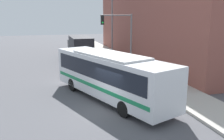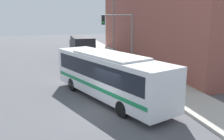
{
  "view_description": "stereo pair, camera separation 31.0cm",
  "coord_description": "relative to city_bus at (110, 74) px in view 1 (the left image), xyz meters",
  "views": [
    {
      "loc": [
        -3.62,
        -13.74,
        5.73
      ],
      "look_at": [
        1.75,
        5.01,
        1.37
      ],
      "focal_mm": 40.0,
      "sensor_mm": 36.0,
      "label": 1
    },
    {
      "loc": [
        -3.32,
        -13.83,
        5.73
      ],
      "look_at": [
        1.75,
        5.01,
        1.37
      ],
      "focal_mm": 40.0,
      "sensor_mm": 36.0,
      "label": 2
    }
  ],
  "objects": [
    {
      "name": "fire_hydrant",
      "position": [
        4.35,
        3.65,
        -1.26
      ],
      "size": [
        0.23,
        0.31,
        0.8
      ],
      "color": "red",
      "rests_on": "sidewalk"
    },
    {
      "name": "traffic_light_pole",
      "position": [
        3.42,
        8.15,
        2.18
      ],
      "size": [
        3.28,
        0.35,
        5.63
      ],
      "color": "slate",
      "rests_on": "sidewalk"
    },
    {
      "name": "delivery_truck",
      "position": [
        0.46,
        16.3,
        -0.2
      ],
      "size": [
        2.41,
        7.54,
        2.99
      ],
      "color": "black",
      "rests_on": "ground_plane"
    },
    {
      "name": "ground_plane",
      "position": [
        -0.75,
        -2.02,
        -1.83
      ],
      "size": [
        120.0,
        120.0,
        0.0
      ],
      "primitive_type": "plane",
      "color": "#515156"
    },
    {
      "name": "city_bus",
      "position": [
        0.0,
        0.0,
        0.0
      ],
      "size": [
        6.1,
        10.87,
        3.18
      ],
      "rotation": [
        0.0,
        0.0,
        0.36
      ],
      "color": "silver",
      "rests_on": "ground_plane"
    },
    {
      "name": "sidewalk",
      "position": [
        5.29,
        17.98,
        -1.75
      ],
      "size": [
        3.07,
        70.0,
        0.17
      ],
      "color": "#B7B2A8",
      "rests_on": "ground_plane"
    },
    {
      "name": "building_facade",
      "position": [
        9.82,
        14.09,
        3.43
      ],
      "size": [
        6.0,
        30.21,
        10.52
      ],
      "color": "brown",
      "rests_on": "ground_plane"
    },
    {
      "name": "street_lamp",
      "position": [
        4.31,
        15.49,
        3.14
      ],
      "size": [
        2.5,
        0.28,
        8.22
      ],
      "color": "slate",
      "rests_on": "sidewalk"
    }
  ]
}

